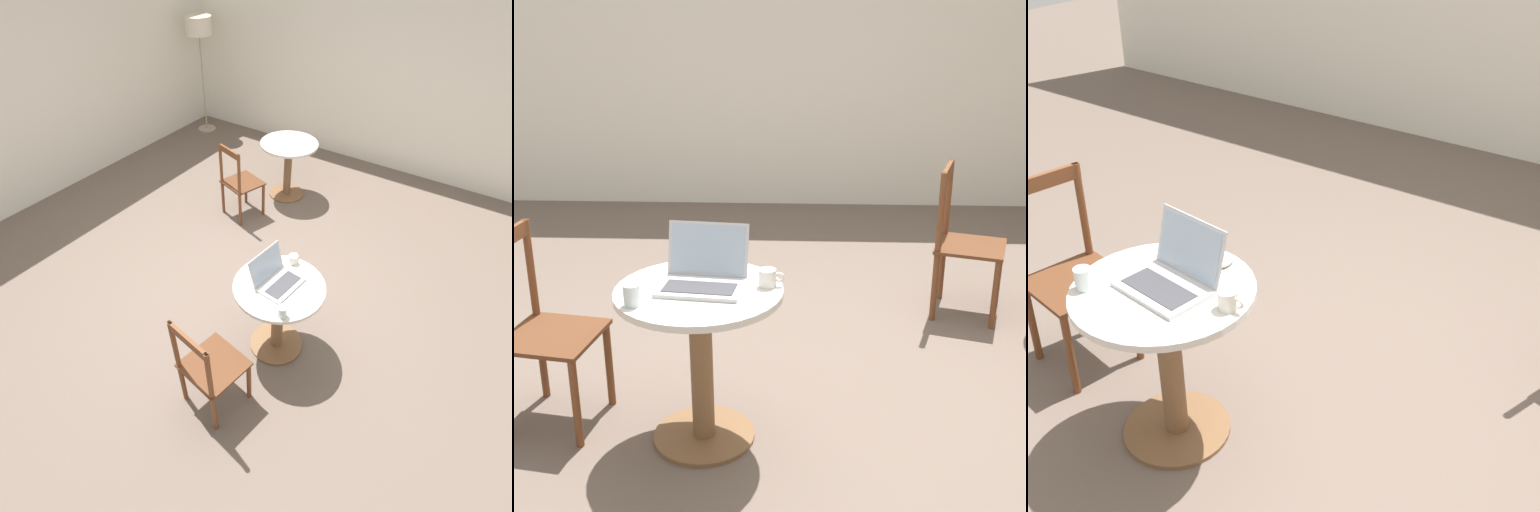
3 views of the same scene
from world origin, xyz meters
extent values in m
plane|color=#66564C|center=(0.00, 0.00, 0.00)|extent=(16.00, 16.00, 0.00)
cylinder|color=brown|center=(-0.40, -0.56, 0.01)|extent=(0.46, 0.46, 0.02)
cylinder|color=brown|center=(-0.40, -0.56, 0.36)|extent=(0.10, 0.10, 0.68)
cylinder|color=silver|center=(-0.40, -0.56, 0.71)|extent=(0.71, 0.71, 0.03)
cylinder|color=brown|center=(-0.88, -0.30, 0.22)|extent=(0.04, 0.04, 0.43)
cylinder|color=brown|center=(-0.94, -0.64, 0.22)|extent=(0.04, 0.04, 0.43)
cylinder|color=brown|center=(-1.23, -0.24, 0.22)|extent=(0.04, 0.04, 0.43)
cylinder|color=brown|center=(-1.29, -0.59, 0.22)|extent=(0.04, 0.04, 0.43)
cube|color=#562F1A|center=(-1.08, -0.44, 0.44)|extent=(0.46, 0.46, 0.02)
cylinder|color=brown|center=(-1.23, -0.24, 0.69)|extent=(0.04, 0.04, 0.47)
cube|color=brown|center=(-1.26, -0.41, 0.89)|extent=(0.09, 0.38, 0.07)
cube|color=#B7B7BC|center=(-0.39, -0.56, 0.74)|extent=(0.37, 0.27, 0.02)
cube|color=#38383D|center=(-0.39, -0.58, 0.75)|extent=(0.31, 0.16, 0.00)
cube|color=#B7B7BC|center=(-0.37, -0.42, 0.86)|extent=(0.36, 0.11, 0.22)
cube|color=#9EB2C6|center=(-0.37, -0.42, 0.86)|extent=(0.33, 0.09, 0.20)
ellipsoid|color=#B7B7BC|center=(-0.32, -0.29, 0.75)|extent=(0.06, 0.10, 0.03)
cylinder|color=silver|center=(-0.11, -0.51, 0.77)|extent=(0.07, 0.07, 0.08)
torus|color=silver|center=(-0.06, -0.51, 0.77)|extent=(0.05, 0.01, 0.05)
cylinder|color=silver|center=(-0.64, -0.73, 0.77)|extent=(0.07, 0.07, 0.09)
camera|label=1|loc=(-2.26, -1.60, 2.91)|focal=28.00mm
camera|label=2|loc=(0.01, -3.27, 1.91)|focal=50.00mm
camera|label=3|loc=(1.29, -2.12, 2.21)|focal=50.00mm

